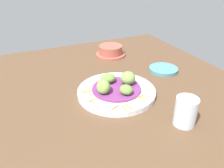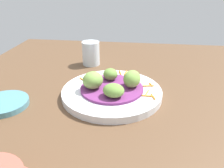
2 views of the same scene
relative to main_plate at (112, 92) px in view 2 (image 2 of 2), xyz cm
name	(u,v)px [view 2 (image 2 of 2)]	position (x,y,z in cm)	size (l,w,h in cm)	color
table_surface	(131,103)	(5.26, -1.68, -1.95)	(110.00, 110.00, 2.00)	brown
main_plate	(112,92)	(0.00, 0.00, 0.00)	(26.92, 26.92, 1.90)	silver
cabbage_bed	(112,88)	(0.00, 0.00, 1.28)	(16.88, 16.88, 0.67)	#702D6B
carrot_garnish	(124,81)	(2.97, 5.27, 1.15)	(21.96, 17.12, 0.40)	orange
guac_scoop_left	(131,79)	(4.92, 1.06, 3.89)	(5.48, 4.46, 4.54)	#759E47
guac_scoop_center	(110,74)	(-1.06, 4.92, 3.23)	(4.10, 4.38, 3.23)	olive
guac_scoop_right	(93,80)	(-4.92, -1.06, 3.89)	(5.25, 5.58, 4.53)	#759E47
guac_scoop_back	(114,90)	(1.06, -4.92, 3.26)	(5.38, 4.76, 3.28)	olive
side_plate_small	(4,103)	(-26.12, -8.80, -0.25)	(11.98, 11.98, 1.41)	teal
water_glass	(91,53)	(-10.53, 22.48, 3.26)	(6.24, 6.24, 8.42)	silver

